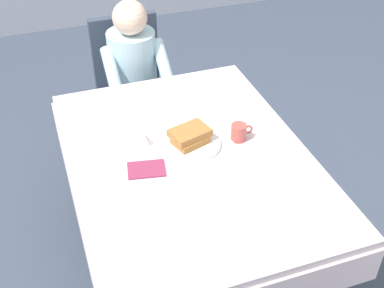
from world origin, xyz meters
TOP-DOWN VIEW (x-y plane):
  - ground_plane at (0.00, 0.00)m, footprint 14.00×14.00m
  - dining_table_main at (0.00, 0.00)m, footprint 1.12×1.52m
  - chair_diner at (-0.02, 1.17)m, footprint 0.44×0.45m
  - diner_person at (-0.02, 1.01)m, footprint 0.40×0.43m
  - plate_breakfast at (0.04, 0.08)m, footprint 0.28×0.28m
  - breakfast_stack at (0.03, 0.08)m, footprint 0.21×0.18m
  - cup_coffee at (0.27, 0.05)m, footprint 0.11×0.08m
  - syrup_pitcher at (-0.18, 0.16)m, footprint 0.08×0.08m
  - fork_left_of_plate at (-0.15, 0.06)m, footprint 0.02×0.18m
  - knife_right_of_plate at (0.23, 0.06)m, footprint 0.02×0.20m
  - spoon_near_edge at (0.04, -0.27)m, footprint 0.15×0.03m
  - napkin_folded at (-0.22, -0.03)m, footprint 0.19×0.15m

SIDE VIEW (x-z plane):
  - ground_plane at x=0.00m, z-range 0.00..0.00m
  - chair_diner at x=-0.02m, z-range 0.06..0.99m
  - dining_table_main at x=0.00m, z-range 0.28..1.02m
  - diner_person at x=-0.02m, z-range 0.11..1.23m
  - fork_left_of_plate at x=-0.15m, z-range 0.74..0.74m
  - knife_right_of_plate at x=0.23m, z-range 0.74..0.74m
  - spoon_near_edge at x=0.04m, z-range 0.74..0.74m
  - napkin_folded at x=-0.22m, z-range 0.74..0.75m
  - plate_breakfast at x=0.04m, z-range 0.74..0.76m
  - syrup_pitcher at x=-0.18m, z-range 0.74..0.81m
  - cup_coffee at x=0.27m, z-range 0.74..0.83m
  - breakfast_stack at x=0.03m, z-range 0.76..0.83m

